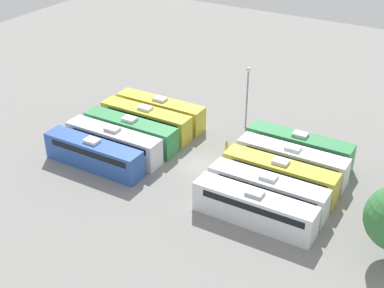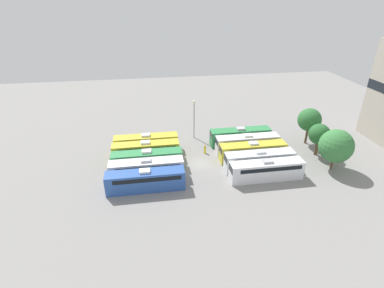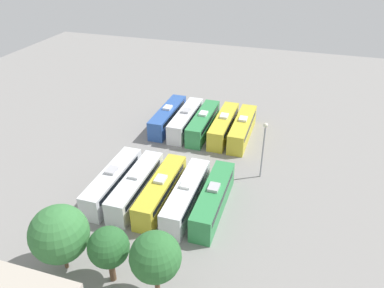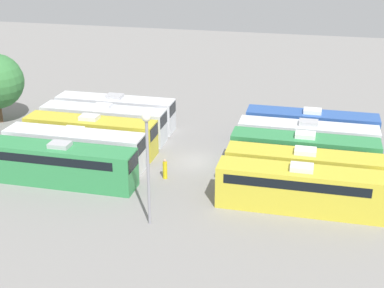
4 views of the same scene
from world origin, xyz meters
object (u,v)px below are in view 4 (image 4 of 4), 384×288
(bus_5, at_px, (61,163))
(bus_6, at_px, (74,148))
(bus_0, at_px, (300,188))
(bus_1, at_px, (303,170))
(bus_9, at_px, (115,111))
(bus_3, at_px, (307,140))
(bus_8, at_px, (103,122))
(bus_2, at_px, (303,153))
(worker_person, at_px, (165,169))
(light_pole, at_px, (147,151))
(bus_4, at_px, (311,127))
(bus_7, at_px, (90,134))

(bus_5, height_order, bus_6, same)
(bus_0, distance_m, bus_1, 3.03)
(bus_0, height_order, bus_9, same)
(bus_1, relative_size, bus_3, 1.00)
(bus_9, bearing_deg, bus_8, -179.79)
(bus_2, height_order, bus_8, same)
(bus_2, xyz_separation_m, bus_5, (-6.45, 18.25, 0.00))
(worker_person, relative_size, light_pole, 0.21)
(bus_1, xyz_separation_m, bus_4, (9.53, -0.25, 0.00))
(bus_3, distance_m, bus_7, 18.99)
(bus_6, bearing_deg, worker_person, -93.24)
(bus_8, bearing_deg, bus_3, -90.41)
(bus_3, xyz_separation_m, bus_7, (-3.06, 18.74, 0.00))
(worker_person, bearing_deg, bus_1, -87.80)
(bus_3, bearing_deg, bus_4, -4.27)
(bus_4, bearing_deg, light_pole, 149.08)
(bus_0, xyz_separation_m, bus_1, (3.03, -0.13, 0.00))
(bus_4, height_order, bus_9, same)
(bus_4, relative_size, light_pole, 1.48)
(bus_2, distance_m, light_pole, 14.94)
(bus_6, relative_size, worker_person, 7.02)
(bus_6, bearing_deg, bus_5, -173.05)
(bus_7, bearing_deg, bus_3, -80.71)
(light_pole, bearing_deg, bus_3, -35.82)
(bus_0, height_order, bus_8, same)
(bus_5, bearing_deg, worker_person, -70.40)
(bus_9, xyz_separation_m, worker_person, (-10.00, -8.02, -0.93))
(bus_9, distance_m, worker_person, 12.85)
(bus_6, bearing_deg, bus_2, -79.97)
(bus_4, relative_size, bus_7, 1.00)
(bus_9, bearing_deg, bus_5, -178.12)
(bus_7, bearing_deg, worker_person, -114.80)
(bus_1, relative_size, bus_6, 1.00)
(bus_8, bearing_deg, bus_2, -99.49)
(bus_3, height_order, worker_person, bus_3)
(bus_1, relative_size, light_pole, 1.48)
(bus_2, xyz_separation_m, worker_person, (-3.75, 10.66, -0.93))
(bus_0, bearing_deg, bus_3, -0.85)
(bus_4, height_order, bus_7, same)
(bus_3, bearing_deg, bus_6, 108.48)
(bus_5, height_order, bus_7, same)
(bus_1, relative_size, bus_9, 1.00)
(bus_0, distance_m, bus_8, 20.94)
(bus_4, distance_m, light_pole, 20.05)
(bus_5, xyz_separation_m, bus_8, (9.57, 0.41, 0.00))
(bus_5, xyz_separation_m, bus_9, (12.71, 0.42, 0.00))
(bus_2, bearing_deg, bus_5, 109.47)
(bus_8, bearing_deg, worker_person, -130.63)
(bus_0, bearing_deg, bus_5, 90.29)
(bus_5, distance_m, bus_9, 12.72)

